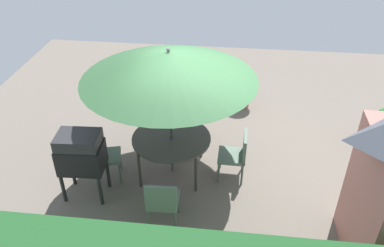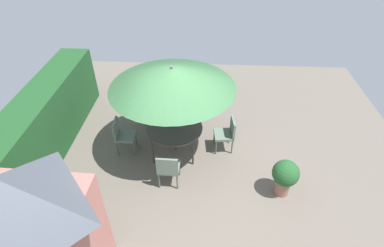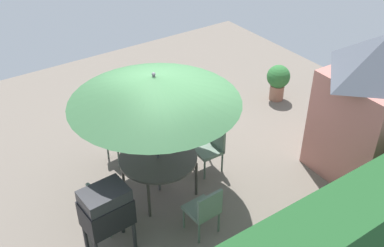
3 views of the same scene
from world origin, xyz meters
name	(u,v)px [view 2 (image 2 of 3)]	position (x,y,z in m)	size (l,w,h in m)	color
ground_plane	(188,171)	(0.00, 0.00, 0.00)	(11.00, 11.00, 0.00)	#6B6056
hedge_backdrop	(33,140)	(0.00, 3.50, 0.79)	(6.26, 0.83, 1.59)	#1E4C23
garden_shed	(31,244)	(-2.79, 1.97, 1.40)	(1.77, 1.61, 2.75)	#B26B60
patio_table	(174,129)	(0.70, 0.37, 0.69)	(1.35, 1.35, 0.74)	#47423D
patio_umbrella	(172,78)	(0.70, 0.37, 2.08)	(2.77, 2.77, 2.37)	#4C4C51
bbq_grill	(152,93)	(2.02, 1.12, 0.85)	(0.73, 0.54, 1.20)	black
chair_near_shed	(168,168)	(-0.43, 0.40, 0.52)	(0.47, 0.47, 0.90)	slate
chair_far_side	(227,132)	(0.84, -0.91, 0.52)	(0.51, 0.51, 0.90)	slate
chair_toward_hedge	(168,106)	(1.87, 0.68, 0.52)	(0.57, 0.56, 0.90)	slate
chair_toward_house	(122,134)	(0.64, 1.67, 0.52)	(0.48, 0.49, 0.90)	slate
potted_plant_by_shed	(285,175)	(-0.52, -2.07, 0.53)	(0.56, 0.56, 0.88)	#936651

